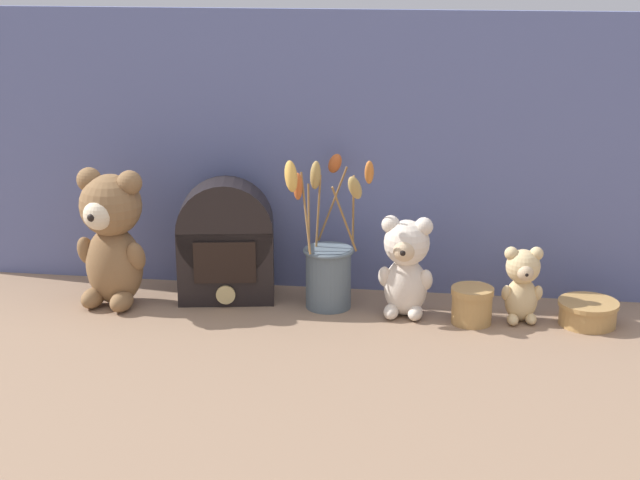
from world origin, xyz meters
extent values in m
plane|color=#8E7056|center=(0.00, 0.00, 0.00)|extent=(4.00, 4.00, 0.00)
cube|color=slate|center=(0.00, 0.17, 0.29)|extent=(1.64, 0.02, 0.58)
ellipsoid|color=olive|center=(-0.42, 0.01, 0.08)|extent=(0.14, 0.12, 0.16)
sphere|color=olive|center=(-0.42, 0.01, 0.21)|extent=(0.12, 0.12, 0.12)
sphere|color=beige|center=(-0.43, -0.04, 0.20)|extent=(0.06, 0.06, 0.06)
sphere|color=black|center=(-0.43, -0.06, 0.20)|extent=(0.02, 0.02, 0.02)
sphere|color=olive|center=(-0.37, 0.00, 0.26)|extent=(0.05, 0.05, 0.05)
sphere|color=olive|center=(-0.46, 0.01, 0.26)|extent=(0.05, 0.05, 0.05)
ellipsoid|color=olive|center=(-0.36, -0.01, 0.11)|extent=(0.04, 0.06, 0.07)
ellipsoid|color=olive|center=(-0.48, 0.01, 0.11)|extent=(0.04, 0.06, 0.07)
ellipsoid|color=olive|center=(-0.39, -0.03, 0.02)|extent=(0.05, 0.07, 0.04)
ellipsoid|color=olive|center=(-0.46, -0.02, 0.02)|extent=(0.05, 0.07, 0.04)
ellipsoid|color=beige|center=(0.17, 0.02, 0.06)|extent=(0.09, 0.08, 0.12)
sphere|color=beige|center=(0.17, 0.02, 0.15)|extent=(0.09, 0.09, 0.09)
sphere|color=#D1B289|center=(0.17, -0.01, 0.14)|extent=(0.04, 0.04, 0.04)
sphere|color=black|center=(0.16, -0.03, 0.14)|extent=(0.01, 0.01, 0.01)
sphere|color=beige|center=(0.20, 0.02, 0.18)|extent=(0.04, 0.04, 0.04)
sphere|color=beige|center=(0.14, 0.03, 0.18)|extent=(0.04, 0.04, 0.04)
ellipsoid|color=beige|center=(0.21, 0.01, 0.08)|extent=(0.03, 0.04, 0.05)
ellipsoid|color=beige|center=(0.13, 0.02, 0.08)|extent=(0.03, 0.04, 0.05)
ellipsoid|color=beige|center=(0.19, 0.00, 0.01)|extent=(0.03, 0.05, 0.03)
ellipsoid|color=beige|center=(0.14, 0.00, 0.01)|extent=(0.03, 0.05, 0.03)
ellipsoid|color=#DBBC84|center=(0.39, 0.03, 0.04)|extent=(0.07, 0.06, 0.09)
sphere|color=#DBBC84|center=(0.39, 0.03, 0.11)|extent=(0.07, 0.07, 0.07)
sphere|color=#D1B289|center=(0.40, 0.00, 0.11)|extent=(0.03, 0.03, 0.03)
sphere|color=black|center=(0.40, -0.01, 0.11)|extent=(0.01, 0.01, 0.01)
sphere|color=#DBBC84|center=(0.42, 0.03, 0.14)|extent=(0.03, 0.03, 0.03)
sphere|color=#DBBC84|center=(0.37, 0.02, 0.14)|extent=(0.03, 0.03, 0.03)
ellipsoid|color=#DBBC84|center=(0.42, 0.02, 0.06)|extent=(0.02, 0.03, 0.04)
ellipsoid|color=#DBBC84|center=(0.36, 0.02, 0.06)|extent=(0.02, 0.03, 0.04)
ellipsoid|color=#DBBC84|center=(0.41, 0.01, 0.01)|extent=(0.03, 0.04, 0.02)
ellipsoid|color=#DBBC84|center=(0.38, 0.00, 0.01)|extent=(0.03, 0.04, 0.02)
cylinder|color=slate|center=(0.01, 0.05, 0.06)|extent=(0.09, 0.09, 0.12)
torus|color=slate|center=(0.01, 0.05, 0.12)|extent=(0.10, 0.10, 0.01)
cylinder|color=olive|center=(-0.01, 0.06, 0.20)|extent=(0.01, 0.02, 0.14)
ellipsoid|color=tan|center=(-0.02, 0.06, 0.27)|extent=(0.03, 0.03, 0.06)
cylinder|color=olive|center=(-0.03, 0.04, 0.19)|extent=(0.01, 0.05, 0.13)
ellipsoid|color=#C65B28|center=(-0.05, 0.04, 0.25)|extent=(0.02, 0.04, 0.06)
cylinder|color=olive|center=(0.01, 0.09, 0.20)|extent=(0.06, 0.01, 0.16)
ellipsoid|color=#C65B28|center=(0.02, 0.12, 0.28)|extent=(0.04, 0.03, 0.05)
cylinder|color=olive|center=(0.06, 0.05, 0.20)|extent=(0.01, 0.06, 0.16)
ellipsoid|color=orange|center=(0.09, 0.06, 0.28)|extent=(0.02, 0.04, 0.06)
cylinder|color=olive|center=(0.05, 0.01, 0.19)|extent=(0.05, 0.05, 0.14)
ellipsoid|color=tan|center=(0.07, -0.01, 0.26)|extent=(0.05, 0.05, 0.05)
cylinder|color=olive|center=(-0.03, 0.03, 0.20)|extent=(0.03, 0.06, 0.15)
ellipsoid|color=gold|center=(-0.06, 0.01, 0.28)|extent=(0.04, 0.05, 0.07)
cube|color=black|center=(-0.20, 0.06, 0.08)|extent=(0.21, 0.13, 0.15)
cylinder|color=black|center=(-0.20, 0.06, 0.15)|extent=(0.21, 0.13, 0.19)
cube|color=black|center=(-0.19, 0.01, 0.10)|extent=(0.12, 0.03, 0.08)
cylinder|color=#D6BC7A|center=(-0.19, 0.01, 0.03)|extent=(0.04, 0.01, 0.04)
cylinder|color=tan|center=(0.52, 0.02, 0.02)|extent=(0.11, 0.11, 0.04)
cylinder|color=tan|center=(0.52, 0.02, 0.04)|extent=(0.12, 0.12, 0.01)
cylinder|color=tan|center=(0.30, 0.00, 0.03)|extent=(0.08, 0.08, 0.06)
cylinder|color=tan|center=(0.30, 0.00, 0.07)|extent=(0.08, 0.08, 0.01)
camera|label=1|loc=(0.26, -1.79, 0.71)|focal=55.00mm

